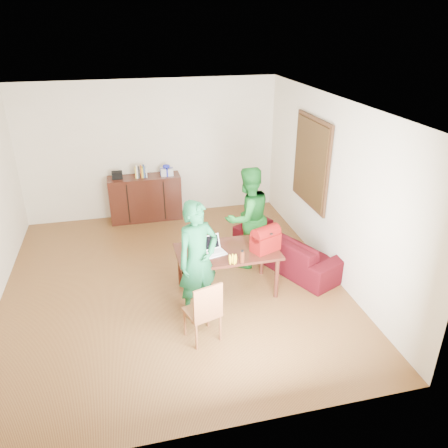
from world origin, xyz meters
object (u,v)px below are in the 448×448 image
object	(u,v)px
chair	(203,322)
person_near	(198,260)
sofa	(289,247)
red_bag	(265,241)
table	(227,255)
laptop	(214,251)
person_far	(248,218)
bottle	(242,256)

from	to	relation	value
chair	person_near	bearing A→B (deg)	67.09
chair	sofa	world-z (taller)	chair
person_near	red_bag	world-z (taller)	person_near
table	person_near	xyz separation A→B (m)	(-0.50, -0.42, 0.23)
table	laptop	xyz separation A→B (m)	(-0.20, -0.05, 0.12)
chair	laptop	distance (m)	1.10
person_far	sofa	world-z (taller)	person_far
person_near	person_far	distance (m)	1.51
person_near	person_far	world-z (taller)	person_far
chair	table	bearing A→B (deg)	42.83
laptop	red_bag	world-z (taller)	red_bag
bottle	red_bag	xyz separation A→B (m)	(0.42, 0.25, 0.05)
red_bag	sofa	bearing A→B (deg)	23.36
laptop	bottle	distance (m)	0.46
chair	red_bag	world-z (taller)	red_bag
bottle	person_near	bearing A→B (deg)	-175.46
bottle	red_bag	size ratio (longest dim) A/B	0.47
person_near	red_bag	xyz separation A→B (m)	(1.03, 0.30, 0.00)
table	laptop	world-z (taller)	laptop
person_far	laptop	world-z (taller)	person_far
bottle	sofa	size ratio (longest dim) A/B	0.09
table	red_bag	distance (m)	0.59
chair	sofa	distance (m)	2.33
bottle	red_bag	world-z (taller)	red_bag
laptop	bottle	world-z (taller)	laptop
chair	red_bag	xyz separation A→B (m)	(1.09, 0.85, 0.58)
red_bag	person_far	bearing A→B (deg)	68.74
person_far	laptop	xyz separation A→B (m)	(-0.71, -0.76, -0.11)
laptop	red_bag	size ratio (longest dim) A/B	0.90
table	person_far	distance (m)	0.90
table	sofa	size ratio (longest dim) A/B	0.74
sofa	chair	bearing A→B (deg)	106.92
red_bag	sofa	world-z (taller)	red_bag
person_near	bottle	distance (m)	0.62
sofa	person_far	bearing A→B (deg)	53.89
sofa	table	bearing A→B (deg)	91.11
table	person_near	world-z (taller)	person_near
person_far	sofa	distance (m)	0.88
chair	red_bag	bearing A→B (deg)	20.80
person_near	table	bearing A→B (deg)	16.69
person_far	red_bag	distance (m)	0.82
person_near	person_far	size ratio (longest dim) A/B	0.99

